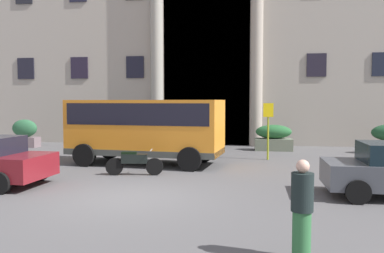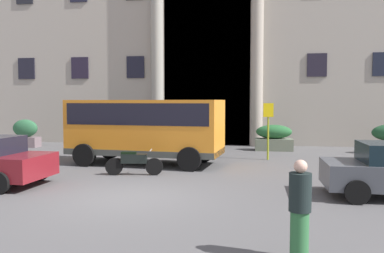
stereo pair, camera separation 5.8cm
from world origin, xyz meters
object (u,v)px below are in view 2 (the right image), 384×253
Objects in this scene: hedge_planter_far_east at (190,138)px; motorcycle_far_end at (133,162)px; bus_stop_sign at (268,125)px; hedge_planter_east at (99,135)px; hedge_planter_far_west at (274,138)px; pedestrian_woman_dark_dress at (300,210)px; hedge_planter_entrance_left at (25,134)px; orange_minibus at (146,126)px.

motorcycle_far_end is (-0.95, -7.32, -0.18)m from hedge_planter_far_east.
hedge_planter_far_east is 0.86× the size of motorcycle_far_end.
hedge_planter_east is (-8.97, 3.24, -0.85)m from bus_stop_sign.
hedge_planter_east is 1.14× the size of hedge_planter_far_west.
motorcycle_far_end is at bearing -177.70° from pedestrian_woman_dark_dress.
bus_stop_sign is 1.13× the size of hedge_planter_east.
bus_stop_sign is 13.54m from hedge_planter_entrance_left.
orange_minibus reaches higher than motorcycle_far_end.
hedge_planter_far_east is at bearing -174.62° from hedge_planter_far_west.
bus_stop_sign reaches higher than hedge_planter_far_west.
bus_stop_sign is 11.09m from pedestrian_woman_dark_dress.
pedestrian_woman_dark_dress is at bearing -58.01° from hedge_planter_east.
bus_stop_sign is 1.51× the size of pedestrian_woman_dark_dress.
hedge_planter_entrance_left is at bearing -178.18° from hedge_planter_far_west.
orange_minibus is 6.59m from hedge_planter_east.
orange_minibus is at bearing -102.65° from hedge_planter_far_east.
pedestrian_woman_dark_dress reaches higher than hedge_planter_entrance_left.
bus_stop_sign is 4.98m from hedge_planter_far_east.
bus_stop_sign is 1.44× the size of hedge_planter_far_east.
hedge_planter_entrance_left is at bearing -176.30° from hedge_planter_east.
hedge_planter_east is at bearing 177.23° from hedge_planter_far_east.
pedestrian_woman_dark_dress is (3.85, -14.06, 0.19)m from hedge_planter_far_east.
motorcycle_far_end is (4.15, -7.56, -0.23)m from hedge_planter_east.
orange_minibus is 5.35m from bus_stop_sign.
pedestrian_woman_dark_dress is (-0.03, -11.07, -0.72)m from bus_stop_sign.
orange_minibus is 3.19× the size of motorcycle_far_end.
hedge_planter_entrance_left is 0.90× the size of hedge_planter_far_east.
hedge_planter_east is at bearing 3.70° from hedge_planter_entrance_left.
bus_stop_sign is at bearing -12.70° from hedge_planter_entrance_left.
bus_stop_sign is 1.29× the size of hedge_planter_far_west.
orange_minibus is 7.68m from hedge_planter_far_west.
hedge_planter_entrance_left is 9.31m from hedge_planter_far_east.
bus_stop_sign is at bearing 34.39° from motorcycle_far_end.
hedge_planter_far_west is 1.17× the size of pedestrian_woman_dark_dress.
hedge_planter_entrance_left is at bearing 155.83° from orange_minibus.
pedestrian_woman_dark_dress is at bearing -54.80° from orange_minibus.
hedge_planter_far_west is at bearing 48.15° from motorcycle_far_end.
hedge_planter_east is 16.87m from pedestrian_woman_dark_dress.
hedge_planter_entrance_left is at bearing 167.30° from bus_stop_sign.
hedge_planter_far_west is (13.65, 0.43, -0.10)m from hedge_planter_entrance_left.
hedge_planter_east is 1.10× the size of motorcycle_far_end.
hedge_planter_entrance_left is 4.22m from hedge_planter_east.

